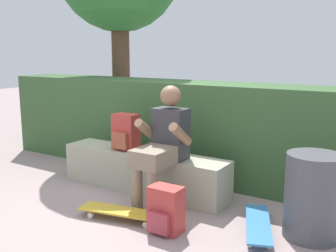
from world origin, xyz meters
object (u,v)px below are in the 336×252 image
trash_bin (313,196)px  person_skater (163,142)px  backpack_on_ground (165,210)px  bench_main (143,171)px  skateboard_beside_bench (258,224)px  backpack_on_bench (126,132)px  skateboard_near_person (121,212)px

trash_bin → person_skater: bearing=-178.0°
backpack_on_ground → trash_bin: 1.23m
bench_main → person_skater: person_skater is taller
skateboard_beside_bench → backpack_on_bench: (-1.67, 0.31, 0.56)m
trash_bin → backpack_on_ground: bearing=-151.8°
person_skater → backpack_on_bench: person_skater is taller
skateboard_beside_bench → backpack_on_bench: bearing=169.6°
backpack_on_ground → backpack_on_bench: bearing=144.1°
bench_main → backpack_on_bench: bearing=-177.7°
person_skater → skateboard_beside_bench: (1.04, -0.11, -0.57)m
person_skater → backpack_on_ground: size_ratio=2.97×
person_skater → bench_main: bearing=152.6°
person_skater → trash_bin: bearing=2.0°
skateboard_near_person → backpack_on_ground: 0.49m
trash_bin → bench_main: bearing=175.2°
backpack_on_bench → backpack_on_ground: backpack_on_bench is taller
backpack_on_ground → person_skater: bearing=125.0°
bench_main → backpack_on_bench: (-0.23, -0.01, 0.41)m
bench_main → skateboard_beside_bench: 1.48m
backpack_on_bench → bench_main: bearing=2.3°
person_skater → trash_bin: 1.47m
person_skater → trash_bin: size_ratio=1.68×
skateboard_beside_bench → backpack_on_bench: size_ratio=2.04×
skateboard_near_person → trash_bin: trash_bin is taller
bench_main → skateboard_beside_bench: size_ratio=2.42×
bench_main → skateboard_beside_bench: bearing=-12.4°
skateboard_beside_bench → backpack_on_ground: (-0.68, -0.41, 0.12)m
skateboard_near_person → backpack_on_bench: bearing=125.3°
skateboard_near_person → trash_bin: bearing=20.7°
backpack_on_bench → backpack_on_ground: (0.99, -0.72, -0.44)m
bench_main → trash_bin: (1.83, -0.15, 0.14)m
skateboard_beside_bench → skateboard_near_person: bearing=-159.8°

